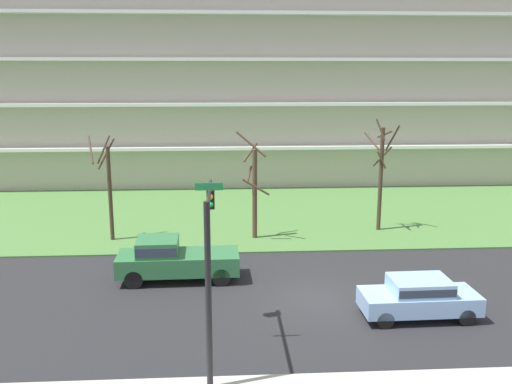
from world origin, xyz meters
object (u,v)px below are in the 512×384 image
Objects in this scene: pickup_green_center_left at (173,258)px; traffic_signal_mast at (209,245)px; tree_far_left at (108,187)px; tree_left at (254,189)px; sedan_blue_near_left at (419,296)px; tree_center at (381,172)px.

traffic_signal_mast is (1.84, -7.36, 2.94)m from pickup_green_center_left.
tree_left is (7.95, -0.19, -0.17)m from tree_far_left.
traffic_signal_mast is (-2.15, -13.32, 1.07)m from tree_left.
sedan_blue_near_left is 10.67m from pickup_green_center_left.
tree_center reaches higher than tree_left.
tree_left is 0.93× the size of tree_center.
tree_center is 1.21× the size of pickup_green_center_left.
tree_center is at bearing 9.52° from tree_left.
pickup_green_center_left is (3.96, -6.15, -2.05)m from tree_far_left.
tree_far_left reaches higher than sedan_blue_near_left.
tree_left is at bearing -170.48° from tree_center.
tree_left is 1.13× the size of pickup_green_center_left.
tree_left is 7.41m from pickup_green_center_left.
sedan_blue_near_left is 0.82× the size of pickup_green_center_left.
pickup_green_center_left is at bearing -123.78° from tree_left.
pickup_green_center_left is at bearing 104.02° from traffic_signal_mast.
tree_center is 1.14× the size of traffic_signal_mast.
tree_far_left is at bearing 178.63° from tree_left.
tree_far_left is 1.31× the size of sedan_blue_near_left.
pickup_green_center_left is 8.14m from traffic_signal_mast.
sedan_blue_near_left is at bearing -98.36° from tree_center.
tree_left is 1.06× the size of traffic_signal_mast.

